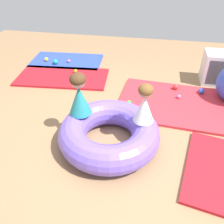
{
  "coord_description": "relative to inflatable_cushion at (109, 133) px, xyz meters",
  "views": [
    {
      "loc": [
        0.33,
        -2.38,
        2.14
      ],
      "look_at": [
        -0.12,
        0.06,
        0.36
      ],
      "focal_mm": 38.86,
      "sensor_mm": 36.0,
      "label": 1
    }
  ],
  "objects": [
    {
      "name": "play_ball_pink",
      "position": [
        -1.29,
        2.23,
        -0.1
      ],
      "size": [
        0.06,
        0.06,
        0.06
      ],
      "primitive_type": "sphere",
      "color": "pink",
      "rests_on": "gym_mat_far_left"
    },
    {
      "name": "gym_mat_front",
      "position": [
        -1.21,
        1.61,
        -0.15
      ],
      "size": [
        1.72,
        0.94,
        0.04
      ],
      "primitive_type": "cube",
      "rotation": [
        0.0,
        0.0,
        0.08
      ],
      "color": "#B21923",
      "rests_on": "ground"
    },
    {
      "name": "play_ball_green",
      "position": [
        0.14,
        0.87,
        -0.1
      ],
      "size": [
        0.08,
        0.08,
        0.08
      ],
      "primitive_type": "sphere",
      "color": "green",
      "rests_on": "gym_mat_center_rear"
    },
    {
      "name": "play_ball_red",
      "position": [
        0.87,
        1.49,
        -0.09
      ],
      "size": [
        0.09,
        0.09,
        0.09
      ],
      "primitive_type": "sphere",
      "color": "red",
      "rests_on": "gym_mat_center_rear"
    },
    {
      "name": "gym_mat_center_rear",
      "position": [
        0.87,
        1.07,
        -0.15
      ],
      "size": [
        1.89,
        1.37,
        0.04
      ],
      "primitive_type": "cube",
      "rotation": [
        0.0,
        0.0,
        -0.08
      ],
      "color": "red",
      "rests_on": "ground"
    },
    {
      "name": "play_ball_teal",
      "position": [
        -1.53,
        2.1,
        -0.08
      ],
      "size": [
        0.1,
        0.1,
        0.1
      ],
      "primitive_type": "sphere",
      "color": "teal",
      "rests_on": "gym_mat_far_left"
    },
    {
      "name": "storage_cube",
      "position": [
        1.54,
        1.94,
        0.11
      ],
      "size": [
        0.44,
        0.44,
        0.56
      ],
      "color": "silver",
      "rests_on": "ground"
    },
    {
      "name": "play_ball_blue",
      "position": [
        1.28,
        1.43,
        -0.09
      ],
      "size": [
        0.09,
        0.09,
        0.09
      ],
      "primitive_type": "sphere",
      "color": "blue",
      "rests_on": "gym_mat_center_rear"
    },
    {
      "name": "inflatable_cushion",
      "position": [
        0.0,
        0.0,
        0.0
      ],
      "size": [
        1.26,
        1.26,
        0.35
      ],
      "primitive_type": "torus",
      "color": "#7056D1",
      "rests_on": "ground"
    },
    {
      "name": "play_ball_yellow",
      "position": [
        -1.77,
        2.21,
        -0.09
      ],
      "size": [
        0.08,
        0.08,
        0.08
      ],
      "primitive_type": "sphere",
      "color": "yellow",
      "rests_on": "gym_mat_far_left"
    },
    {
      "name": "gym_mat_far_left",
      "position": [
        -1.37,
        2.32,
        -0.15
      ],
      "size": [
        1.51,
        0.92,
        0.04
      ],
      "primitive_type": "cube",
      "rotation": [
        0.0,
        0.0,
        0.07
      ],
      "color": "#2D47B7",
      "rests_on": "ground"
    },
    {
      "name": "play_ball_pink_second",
      "position": [
        0.91,
        1.21,
        -0.1
      ],
      "size": [
        0.06,
        0.06,
        0.06
      ],
      "primitive_type": "sphere",
      "color": "pink",
      "rests_on": "gym_mat_center_rear"
    },
    {
      "name": "child_in_teal",
      "position": [
        -0.39,
        0.14,
        0.44
      ],
      "size": [
        0.4,
        0.4,
        0.55
      ],
      "rotation": [
        0.0,
        0.0,
        5.51
      ],
      "color": "teal",
      "rests_on": "inflatable_cushion"
    },
    {
      "name": "ground_plane",
      "position": [
        0.12,
        0.14,
        -0.17
      ],
      "size": [
        8.0,
        8.0,
        0.0
      ],
      "primitive_type": "plane",
      "color": "#93704C"
    },
    {
      "name": "child_in_white",
      "position": [
        0.4,
        0.12,
        0.41
      ],
      "size": [
        0.32,
        0.32,
        0.49
      ],
      "rotation": [
        0.0,
        0.0,
        2.81
      ],
      "color": "white",
      "rests_on": "inflatable_cushion"
    },
    {
      "name": "play_ball_orange",
      "position": [
        -1.01,
        1.79,
        -0.1
      ],
      "size": [
        0.07,
        0.07,
        0.07
      ],
      "primitive_type": "sphere",
      "color": "orange",
      "rests_on": "gym_mat_front"
    }
  ]
}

